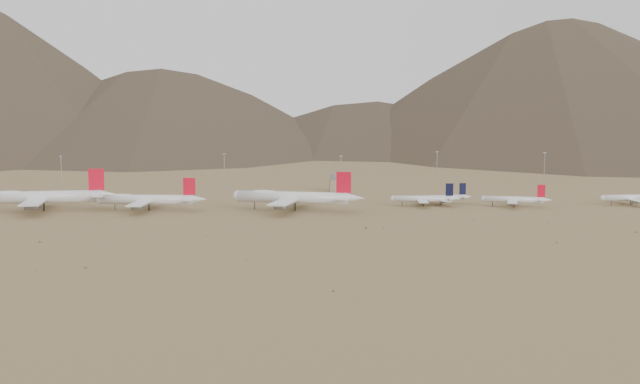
{
  "coord_description": "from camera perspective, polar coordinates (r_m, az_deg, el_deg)",
  "views": [
    {
      "loc": [
        -30.92,
        -432.52,
        62.13
      ],
      "look_at": [
        11.11,
        30.0,
        9.69
      ],
      "focal_mm": 45.0,
      "sensor_mm": 36.0,
      "label": 1
    }
  ],
  "objects": [
    {
      "name": "narrowbody_d",
      "position": [
        518.88,
        21.31,
        -0.37
      ],
      "size": [
        42.19,
        30.3,
        13.92
      ],
      "rotation": [
        0.0,
        0.0,
        0.05
      ],
      "color": "white",
      "rests_on": "ground"
    },
    {
      "name": "widebody_east",
      "position": [
        456.77,
        -1.93,
        -0.37
      ],
      "size": [
        74.92,
        59.55,
        23.05
      ],
      "rotation": [
        0.0,
        0.0,
        -0.31
      ],
      "color": "white",
      "rests_on": "ground"
    },
    {
      "name": "mountain_ridge",
      "position": [
        1335.77,
        -3.92,
        10.2
      ],
      "size": [
        4400.0,
        1000.0,
        300.0
      ],
      "color": "brown",
      "rests_on": "ground"
    },
    {
      "name": "mast_far_west",
      "position": [
        571.16,
        -17.92,
        1.32
      ],
      "size": [
        2.0,
        0.6,
        25.7
      ],
      "color": "gray",
      "rests_on": "ground"
    },
    {
      "name": "mast_east",
      "position": [
        599.33,
        8.31,
        1.79
      ],
      "size": [
        2.0,
        0.6,
        25.7
      ],
      "color": "gray",
      "rests_on": "ground"
    },
    {
      "name": "narrowbody_b",
      "position": [
        490.62,
        8.62,
        -0.42
      ],
      "size": [
        38.64,
        28.15,
        12.83
      ],
      "rotation": [
        0.0,
        0.0,
        0.16
      ],
      "color": "white",
      "rests_on": "ground"
    },
    {
      "name": "mast_west",
      "position": [
        572.25,
        -6.82,
        1.59
      ],
      "size": [
        2.0,
        0.6,
        25.7
      ],
      "color": "gray",
      "rests_on": "ground"
    },
    {
      "name": "mast_far_east",
      "position": [
        605.95,
        15.67,
        1.67
      ],
      "size": [
        2.0,
        0.6,
        25.7
      ],
      "color": "gray",
      "rests_on": "ground"
    },
    {
      "name": "ground",
      "position": [
        438.05,
        -1.09,
        -1.71
      ],
      "size": [
        3000.0,
        3000.0,
        0.0
      ],
      "primitive_type": "plane",
      "color": "#A08452",
      "rests_on": "ground"
    },
    {
      "name": "control_tower",
      "position": [
        558.76,
        1.09,
        0.61
      ],
      "size": [
        8.0,
        8.0,
        12.0
      ],
      "color": "gray",
      "rests_on": "ground"
    },
    {
      "name": "narrowbody_a",
      "position": [
        481.99,
        7.42,
        -0.48
      ],
      "size": [
        41.62,
        30.15,
        13.76
      ],
      "rotation": [
        0.0,
        0.0,
        -0.12
      ],
      "color": "white",
      "rests_on": "ground"
    },
    {
      "name": "desert_scrub",
      "position": [
        348.47,
        -5.51,
        -3.81
      ],
      "size": [
        431.53,
        179.17,
        0.92
      ],
      "color": "brown",
      "rests_on": "ground"
    },
    {
      "name": "widebody_west",
      "position": [
        482.58,
        -19.19,
        -0.33
      ],
      "size": [
        80.48,
        62.07,
        23.9
      ],
      "rotation": [
        0.0,
        0.0,
        0.08
      ],
      "color": "white",
      "rests_on": "ground"
    },
    {
      "name": "mast_centre",
      "position": [
        546.4,
        1.5,
        1.41
      ],
      "size": [
        2.0,
        0.6,
        25.7
      ],
      "color": "gray",
      "rests_on": "ground"
    },
    {
      "name": "widebody_centre",
      "position": [
        468.14,
        -12.18,
        -0.52
      ],
      "size": [
        63.88,
        49.69,
        19.05
      ],
      "rotation": [
        0.0,
        0.0,
        -0.14
      ],
      "color": "white",
      "rests_on": "ground"
    },
    {
      "name": "narrowbody_c",
      "position": [
        488.3,
        13.71,
        -0.53
      ],
      "size": [
        39.98,
        29.75,
        13.66
      ],
      "rotation": [
        0.0,
        0.0,
        -0.31
      ],
      "color": "white",
      "rests_on": "ground"
    }
  ]
}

